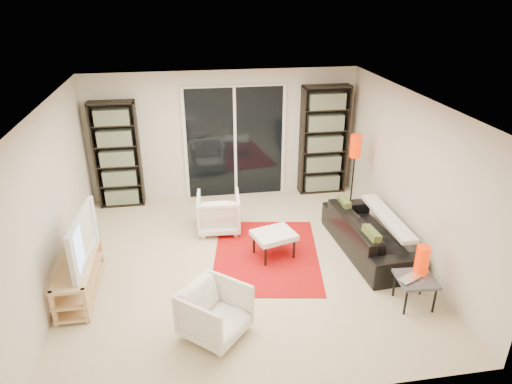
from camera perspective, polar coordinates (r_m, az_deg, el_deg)
floor at (r=6.88m, az=-1.67°, el=-8.78°), size 5.00×5.00×0.00m
wall_back at (r=8.63m, az=-4.02°, el=7.10°), size 5.00×0.02×2.40m
wall_front at (r=4.17m, az=2.88°, el=-13.61°), size 5.00×0.02×2.40m
wall_left at (r=6.50m, az=-24.21°, el=-1.10°), size 0.02×5.00×2.40m
wall_right at (r=7.04m, az=18.81°, el=1.70°), size 0.02×5.00×2.40m
ceiling at (r=5.91m, az=-1.96°, el=11.06°), size 5.00×5.00×0.02m
sliding_door at (r=8.66m, az=-2.65°, el=6.16°), size 1.92×0.08×2.16m
bookshelf_left at (r=8.60m, az=-16.95°, el=4.42°), size 0.80×0.30×1.95m
bookshelf_right at (r=8.88m, az=8.48°, el=6.39°), size 0.90×0.30×2.10m
tv_stand at (r=6.55m, az=-21.21°, el=-9.82°), size 0.43×1.34×0.50m
tv at (r=6.25m, az=-21.81°, el=-5.48°), size 0.23×1.16×0.66m
rug at (r=7.04m, az=1.30°, el=-7.86°), size 1.89×2.34×0.01m
sofa at (r=7.22m, az=13.92°, el=-5.12°), size 0.90×2.04×0.58m
armchair_back at (r=7.60m, az=-4.70°, el=-2.56°), size 0.74×0.76×0.65m
armchair_front at (r=5.48m, az=-5.12°, el=-14.75°), size 0.96×0.96×0.63m
ottoman at (r=6.85m, az=2.26°, el=-5.51°), size 0.71×0.64×0.40m
side_table at (r=6.22m, az=19.35°, el=-10.46°), size 0.50×0.50×0.40m
laptop at (r=6.12m, az=19.15°, el=-10.34°), size 0.41×0.35×0.03m
table_lamp at (r=6.19m, az=20.04°, el=-8.03°), size 0.18×0.18×0.39m
floor_lamp at (r=8.05m, az=12.27°, el=4.69°), size 0.22×0.22×1.46m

